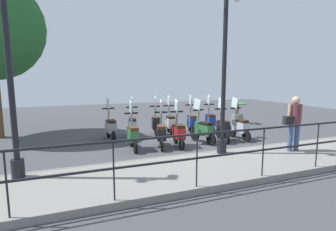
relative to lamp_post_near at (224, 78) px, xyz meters
name	(u,v)px	position (x,y,z in m)	size (l,w,h in m)	color
ground_plane	(183,140)	(2.40, 0.13, -2.25)	(28.00, 28.00, 0.00)	#424247
promenade_walkway	(233,164)	(-0.75, 0.13, -2.18)	(2.20, 20.00, 0.15)	gray
fence_railing	(264,142)	(-1.80, 0.13, -1.35)	(0.04, 16.03, 1.07)	black
lamp_post_near	(224,78)	(0.00, 0.00, 0.00)	(0.26, 0.90, 4.71)	black
lamp_post_far	(11,88)	(0.00, 5.07, -0.20)	(0.26, 0.90, 4.29)	black
pedestrian_with_bag	(294,119)	(-0.55, -2.05, -1.18)	(0.35, 0.65, 1.59)	#384C70
potted_palm	(237,115)	(4.56, -3.81, -1.81)	(1.06, 0.66, 1.05)	slate
scooter_near_0	(240,127)	(1.70, -1.85, -1.77)	(1.23, 0.44, 1.54)	black
scooter_near_1	(223,128)	(1.73, -1.14, -1.77)	(1.22, 0.50, 1.54)	black
scooter_near_2	(203,129)	(1.72, -0.34, -1.77)	(1.21, 0.52, 1.54)	black
scooter_near_3	(179,132)	(1.59, 0.64, -1.77)	(1.23, 0.46, 1.54)	black
scooter_near_4	(161,133)	(1.67, 1.22, -1.77)	(1.20, 0.54, 1.54)	black
scooter_near_5	(133,135)	(1.76, 2.14, -1.77)	(1.23, 0.44, 1.54)	black
scooter_far_0	(210,120)	(3.29, -1.54, -1.77)	(1.21, 0.53, 1.54)	black
scooter_far_1	(192,121)	(3.35, -0.71, -1.77)	(1.21, 0.52, 1.54)	black
scooter_far_2	(170,122)	(3.45, 0.21, -1.77)	(1.23, 0.47, 1.54)	black
scooter_far_3	(156,123)	(3.42, 0.82, -1.77)	(1.21, 0.52, 1.54)	black
scooter_far_4	(133,125)	(3.42, 1.75, -1.77)	(1.22, 0.48, 1.54)	black
scooter_far_5	(111,127)	(3.33, 2.59, -1.77)	(1.23, 0.44, 1.54)	black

